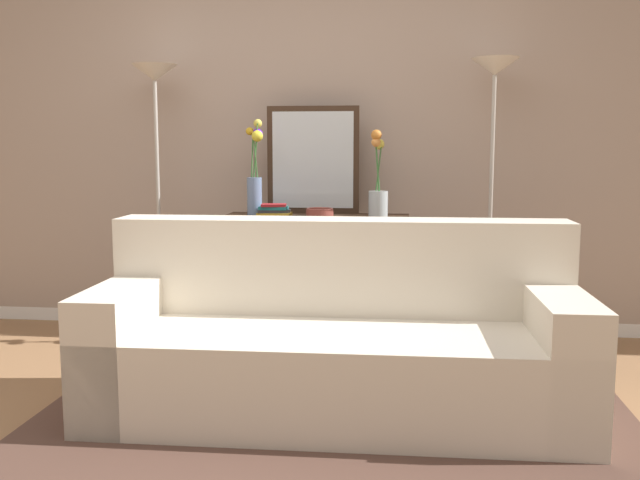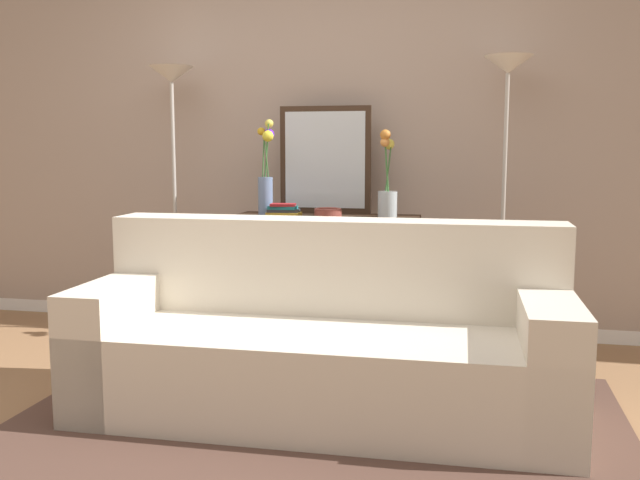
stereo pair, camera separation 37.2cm
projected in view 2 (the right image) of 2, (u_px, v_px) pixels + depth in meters
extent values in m
cube|color=#936B47|center=(192.00, 439.00, 2.98)|extent=(16.00, 16.00, 0.02)
cube|color=white|center=(302.00, 318.00, 4.87)|extent=(12.00, 0.15, 0.09)
cube|color=tan|center=(302.00, 122.00, 4.70)|extent=(12.00, 0.14, 2.61)
cube|color=#51382D|center=(317.00, 423.00, 3.12)|extent=(2.72, 1.77, 0.01)
cube|color=beige|center=(322.00, 372.00, 3.19)|extent=(2.21, 0.88, 0.42)
cube|color=beige|center=(334.00, 266.00, 3.41)|extent=(2.20, 0.30, 0.46)
cube|color=beige|center=(123.00, 341.00, 3.37)|extent=(0.25, 0.85, 0.60)
cube|color=beige|center=(546.00, 366.00, 2.98)|extent=(0.25, 0.85, 0.60)
cube|color=#382619|center=(326.00, 218.00, 4.31)|extent=(1.14, 0.37, 0.03)
cube|color=#382619|center=(326.00, 320.00, 4.40)|extent=(1.05, 0.31, 0.01)
cube|color=#382619|center=(235.00, 283.00, 4.33)|extent=(0.05, 0.05, 0.78)
cube|color=#382619|center=(411.00, 291.00, 4.10)|extent=(0.05, 0.05, 0.78)
cube|color=#382619|center=(251.00, 274.00, 4.64)|extent=(0.05, 0.05, 0.78)
cube|color=#382619|center=(416.00, 281.00, 4.40)|extent=(0.05, 0.05, 0.78)
cylinder|color=#B7B2A8|center=(178.00, 329.00, 4.70)|extent=(0.26, 0.26, 0.02)
cylinder|color=#B7B2A8|center=(175.00, 208.00, 4.59)|extent=(0.02, 0.02, 1.62)
cone|color=silver|center=(171.00, 74.00, 4.48)|extent=(0.28, 0.28, 0.10)
cylinder|color=#B7B2A8|center=(498.00, 348.00, 4.25)|extent=(0.26, 0.26, 0.02)
cylinder|color=#B7B2A8|center=(503.00, 213.00, 4.14)|extent=(0.02, 0.02, 1.63)
cone|color=silver|center=(508.00, 64.00, 4.03)|extent=(0.28, 0.28, 0.10)
cube|color=#382619|center=(325.00, 160.00, 4.42)|extent=(0.58, 0.02, 0.68)
cube|color=silver|center=(325.00, 160.00, 4.41)|extent=(0.51, 0.01, 0.61)
cylinder|color=#6B84AD|center=(265.00, 196.00, 4.35)|extent=(0.09, 0.09, 0.23)
cylinder|color=#3D7538|center=(267.00, 156.00, 4.33)|extent=(0.04, 0.02, 0.26)
sphere|color=#591BDD|center=(269.00, 134.00, 4.33)|extent=(0.07, 0.07, 0.07)
cylinder|color=#3D7538|center=(266.00, 157.00, 4.31)|extent=(0.02, 0.03, 0.25)
sphere|color=yellow|center=(268.00, 136.00, 4.28)|extent=(0.07, 0.07, 0.07)
cylinder|color=#3D7538|center=(267.00, 150.00, 4.33)|extent=(0.04, 0.03, 0.33)
sphere|color=#D6C849|center=(269.00, 124.00, 4.32)|extent=(0.05, 0.05, 0.05)
cylinder|color=#3D7538|center=(264.00, 154.00, 4.33)|extent=(0.02, 0.02, 0.28)
sphere|color=gold|center=(261.00, 131.00, 4.33)|extent=(0.05, 0.05, 0.05)
cylinder|color=silver|center=(388.00, 204.00, 4.21)|extent=(0.12, 0.12, 0.15)
cylinder|color=#3D7538|center=(387.00, 163.00, 4.16)|extent=(0.04, 0.02, 0.34)
sphere|color=#C8772C|center=(385.00, 135.00, 4.12)|extent=(0.06, 0.06, 0.06)
cylinder|color=#3D7538|center=(386.00, 167.00, 4.17)|extent=(0.03, 0.02, 0.29)
sphere|color=#DD8C43|center=(385.00, 142.00, 4.13)|extent=(0.06, 0.06, 0.06)
cylinder|color=#3D7538|center=(388.00, 168.00, 4.20)|extent=(0.04, 0.01, 0.28)
sphere|color=#E1D24D|center=(389.00, 144.00, 4.20)|extent=(0.06, 0.06, 0.06)
cylinder|color=brown|center=(328.00, 214.00, 4.19)|extent=(0.16, 0.16, 0.05)
torus|color=brown|center=(328.00, 209.00, 4.19)|extent=(0.16, 0.16, 0.01)
cube|color=gold|center=(284.00, 214.00, 4.27)|extent=(0.20, 0.13, 0.02)
cube|color=#2D2D33|center=(284.00, 211.00, 4.27)|extent=(0.20, 0.13, 0.02)
cube|color=#1E7075|center=(283.00, 208.00, 4.27)|extent=(0.17, 0.11, 0.02)
cube|color=maroon|center=(283.00, 205.00, 4.26)|extent=(0.16, 0.12, 0.02)
cube|color=gold|center=(257.00, 330.00, 4.51)|extent=(0.02, 0.16, 0.12)
cube|color=maroon|center=(263.00, 330.00, 4.50)|extent=(0.04, 0.14, 0.11)
cube|color=navy|center=(269.00, 332.00, 4.49)|extent=(0.04, 0.14, 0.10)
cube|color=#6B3360|center=(277.00, 332.00, 4.48)|extent=(0.06, 0.15, 0.10)
cube|color=silver|center=(286.00, 331.00, 4.47)|extent=(0.06, 0.15, 0.11)
cube|color=#B77F33|center=(292.00, 332.00, 4.46)|extent=(0.02, 0.17, 0.11)
cube|color=#BC3328|center=(299.00, 332.00, 4.45)|extent=(0.06, 0.17, 0.12)
cube|color=#1E7075|center=(307.00, 333.00, 4.44)|extent=(0.04, 0.14, 0.11)
cube|color=#2D2D33|center=(313.00, 332.00, 4.43)|extent=(0.02, 0.16, 0.13)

